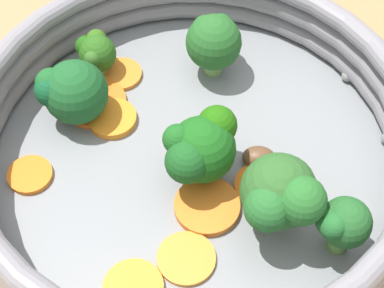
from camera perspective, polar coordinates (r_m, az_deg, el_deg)
ground_plane at (r=0.45m, az=0.00°, el=-2.18°), size 4.00×4.00×0.00m
skillet at (r=0.45m, az=0.00°, el=-1.67°), size 0.29×0.29×0.01m
skillet_rim_wall at (r=0.42m, az=0.00°, el=0.77°), size 0.30×0.30×0.05m
skillet_rivet_right at (r=0.50m, az=13.65°, el=5.90°), size 0.01×0.01×0.01m
carrot_slice_0 at (r=0.43m, az=6.12°, el=-3.73°), size 0.05×0.05×0.00m
carrot_slice_1 at (r=0.49m, az=-6.36°, el=6.18°), size 0.05×0.05×0.00m
carrot_slice_2 at (r=0.42m, az=1.35°, el=-5.55°), size 0.06×0.06×0.01m
carrot_slice_3 at (r=0.39m, az=-5.23°, el=-12.60°), size 0.05×0.05×0.00m
carrot_slice_4 at (r=0.45m, az=-14.21°, el=-2.68°), size 0.04×0.04×0.00m
carrot_slice_5 at (r=0.48m, az=-8.65°, el=3.67°), size 0.06×0.06×0.00m
carrot_slice_6 at (r=0.40m, az=-0.51°, el=-10.14°), size 0.04×0.04×0.00m
carrot_slice_7 at (r=0.46m, az=-7.10°, el=2.26°), size 0.04×0.04×0.01m
broccoli_floret_0 at (r=0.45m, az=-10.71°, el=4.60°), size 0.05×0.05×0.05m
broccoli_floret_1 at (r=0.41m, az=0.77°, el=-0.36°), size 0.05×0.05×0.05m
broccoli_floret_2 at (r=0.48m, az=-8.55°, el=8.08°), size 0.03×0.03×0.03m
broccoli_floret_3 at (r=0.39m, az=13.20°, el=-6.95°), size 0.03×0.03×0.05m
broccoli_floret_4 at (r=0.47m, az=1.87°, el=9.19°), size 0.04×0.04×0.05m
broccoli_floret_5 at (r=0.39m, az=8.13°, el=-4.62°), size 0.05×0.05×0.06m
mushroom_piece_0 at (r=0.44m, az=5.94°, el=-1.36°), size 0.02×0.02×0.01m
mushroom_piece_1 at (r=0.44m, az=-0.35°, el=-0.25°), size 0.04×0.04×0.01m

